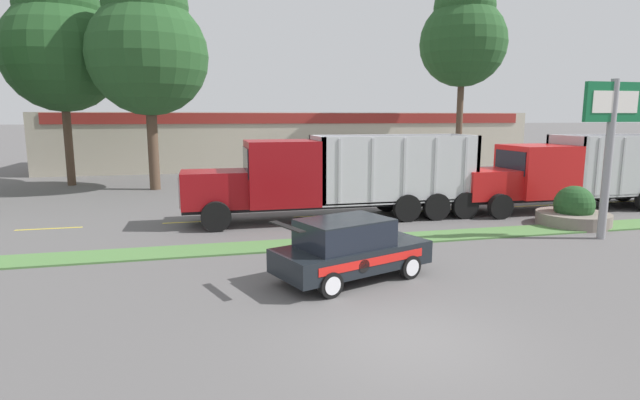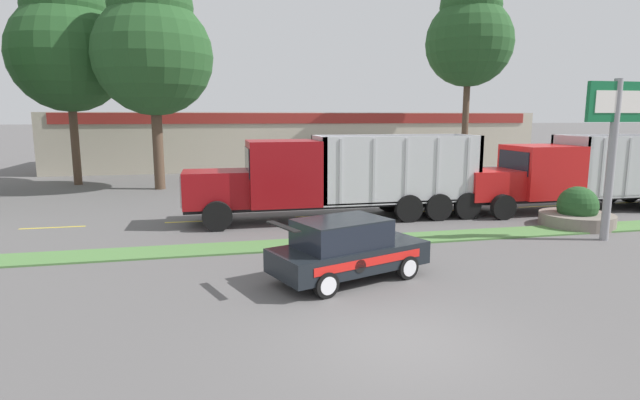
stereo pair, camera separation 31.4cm
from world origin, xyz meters
TOP-DOWN VIEW (x-y plane):
  - ground_plane at (0.00, 0.00)m, footprint 600.00×600.00m
  - grass_verge at (0.00, 7.54)m, footprint 120.00×1.47m
  - centre_line_3 at (-9.56, 12.28)m, footprint 2.40×0.14m
  - centre_line_4 at (-4.16, 12.28)m, footprint 2.40×0.14m
  - centre_line_5 at (1.24, 12.28)m, footprint 2.40×0.14m
  - centre_line_6 at (6.64, 12.28)m, footprint 2.40×0.14m
  - centre_line_7 at (12.04, 12.28)m, footprint 2.40×0.14m
  - centre_line_8 at (17.44, 12.28)m, footprint 2.40×0.14m
  - dump_truck_lead at (12.24, 11.13)m, footprint 11.85×2.85m
  - dump_truck_trail at (0.56, 11.46)m, footprint 12.25×2.67m
  - rally_car at (-0.03, 3.77)m, footprint 4.53×3.12m
  - store_sign_post at (9.95, 5.97)m, footprint 2.27×0.28m
  - stone_planter at (10.58, 8.11)m, footprint 2.78×2.78m
  - traffic_cone at (0.49, 5.47)m, footprint 0.48×0.48m
  - store_building_backdrop at (4.28, 36.56)m, footprint 39.86×12.10m
  - tree_behind_left at (15.54, 26.44)m, footprint 6.40×6.40m
  - tree_behind_centre at (-6.44, 22.39)m, footprint 6.76×6.76m
  - tree_behind_right at (-11.71, 25.53)m, footprint 6.92×6.92m

SIDE VIEW (x-z plane):
  - ground_plane at x=0.00m, z-range 0.00..0.00m
  - centre_line_3 at x=-9.56m, z-range 0.00..0.01m
  - centre_line_4 at x=-4.16m, z-range 0.00..0.01m
  - centre_line_5 at x=1.24m, z-range 0.00..0.01m
  - centre_line_6 at x=6.64m, z-range 0.00..0.01m
  - centre_line_7 at x=12.04m, z-range 0.00..0.01m
  - centre_line_8 at x=17.44m, z-range 0.00..0.01m
  - grass_verge at x=0.00m, z-range 0.00..0.06m
  - traffic_cone at x=0.49m, z-range -0.01..0.63m
  - stone_planter at x=10.58m, z-range -0.27..1.32m
  - rally_car at x=-0.03m, z-range 0.00..1.68m
  - dump_truck_lead at x=12.24m, z-range -0.14..3.29m
  - dump_truck_trail at x=0.56m, z-range -0.06..3.44m
  - store_building_backdrop at x=4.28m, z-range 0.00..4.60m
  - store_sign_post at x=9.95m, z-range 1.08..6.61m
  - tree_behind_centre at x=-6.44m, z-range 1.97..14.74m
  - tree_behind_right at x=-11.71m, z-range 2.10..15.29m
  - tree_behind_left at x=15.54m, z-range 3.05..17.53m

